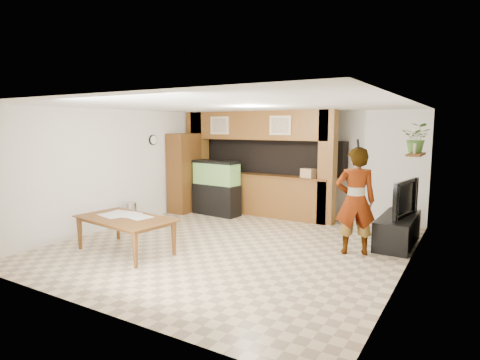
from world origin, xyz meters
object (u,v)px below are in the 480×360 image
Objects in this scene: television at (399,198)px; dining_table at (124,235)px; person at (355,201)px; pantry_cabinet at (184,173)px; aquarium at (216,188)px.

dining_table is (-4.07, -3.03, -0.58)m from television.
person reaches higher than television.
dining_table is (-3.51, -2.04, -0.63)m from person.
pantry_cabinet reaches higher than television.
person is at bearing -14.24° from aquarium.
dining_table is (1.28, -3.31, -0.71)m from pantry_cabinet.
television is at bearing -2.94° from pantry_cabinet.
dining_table is at bearing 136.27° from television.
person is (4.79, -1.27, -0.08)m from pantry_cabinet.
aquarium is 0.77× the size of dining_table.
television is at bearing -143.10° from person.
pantry_cabinet is 5.36m from television.
aquarium reaches higher than dining_table.
aquarium is at bearing -43.15° from person.
aquarium is 0.73× the size of person.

